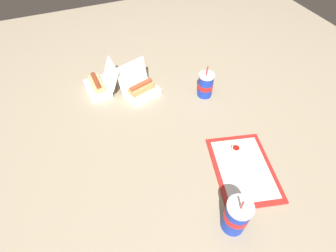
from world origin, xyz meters
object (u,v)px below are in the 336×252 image
(clamshell_hotdog_front, at_px, (141,89))
(clamshell_hotdog_corner, at_px, (99,85))
(food_tray, at_px, (243,169))
(ketchup_cup, at_px, (236,149))
(soda_cup_right, at_px, (206,85))
(plastic_fork, at_px, (252,151))
(soda_cup_corner, at_px, (236,216))

(clamshell_hotdog_front, bearing_deg, clamshell_hotdog_corner, -119.63)
(food_tray, xyz_separation_m, ketchup_cup, (-0.10, 0.02, 0.02))
(ketchup_cup, distance_m, soda_cup_right, 0.43)
(plastic_fork, xyz_separation_m, soda_cup_right, (-0.45, -0.01, 0.06))
(plastic_fork, bearing_deg, clamshell_hotdog_front, -154.05)
(ketchup_cup, bearing_deg, soda_cup_corner, -33.32)
(clamshell_hotdog_front, xyz_separation_m, clamshell_hotdog_corner, (-0.12, -0.21, -0.00))
(ketchup_cup, relative_size, soda_cup_corner, 0.18)
(ketchup_cup, relative_size, clamshell_hotdog_front, 0.18)
(soda_cup_right, bearing_deg, food_tray, -7.77)
(clamshell_hotdog_front, bearing_deg, plastic_fork, 30.73)
(soda_cup_corner, bearing_deg, food_tray, 137.98)
(plastic_fork, bearing_deg, ketchup_cup, -120.15)
(ketchup_cup, xyz_separation_m, soda_cup_corner, (0.29, -0.19, 0.06))
(plastic_fork, xyz_separation_m, clamshell_hotdog_front, (-0.59, -0.35, 0.03))
(ketchup_cup, bearing_deg, soda_cup_right, 172.51)
(clamshell_hotdog_front, bearing_deg, soda_cup_right, 67.61)
(food_tray, height_order, plastic_fork, plastic_fork)
(soda_cup_right, bearing_deg, ketchup_cup, -7.49)
(food_tray, bearing_deg, ketchup_cup, 171.04)
(plastic_fork, bearing_deg, food_tray, -57.73)
(clamshell_hotdog_corner, bearing_deg, food_tray, 31.70)
(food_tray, xyz_separation_m, soda_cup_right, (-0.52, 0.07, 0.07))
(food_tray, xyz_separation_m, clamshell_hotdog_corner, (-0.78, -0.48, 0.03))
(clamshell_hotdog_corner, bearing_deg, soda_cup_right, 64.72)
(clamshell_hotdog_corner, distance_m, soda_cup_corner, 1.02)
(ketchup_cup, xyz_separation_m, clamshell_hotdog_front, (-0.56, -0.28, 0.01))
(plastic_fork, xyz_separation_m, soda_cup_corner, (0.26, -0.26, 0.07))
(food_tray, relative_size, soda_cup_corner, 1.86)
(clamshell_hotdog_corner, xyz_separation_m, soda_cup_right, (0.26, 0.55, 0.03))
(plastic_fork, height_order, soda_cup_corner, soda_cup_corner)
(food_tray, xyz_separation_m, clamshell_hotdog_front, (-0.66, -0.27, 0.03))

